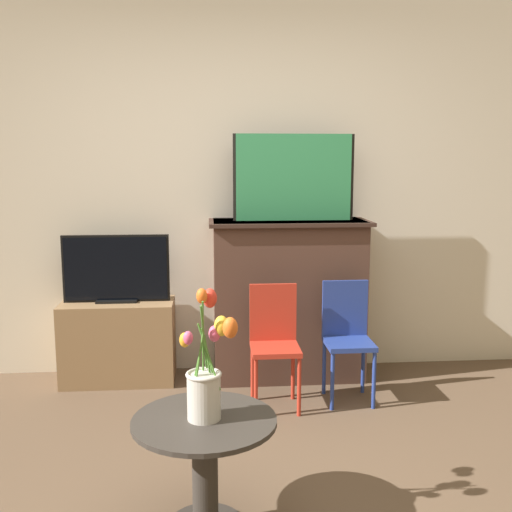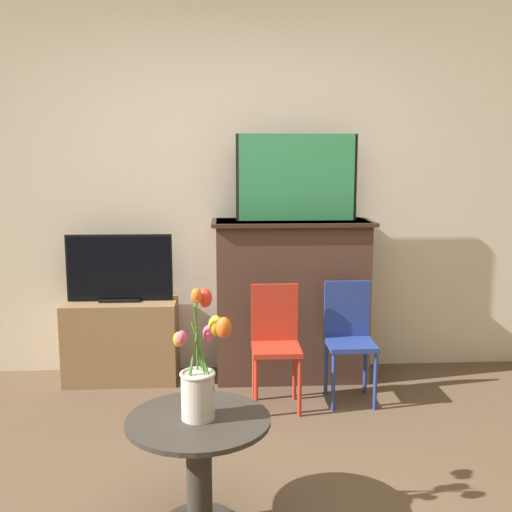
% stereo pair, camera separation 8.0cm
% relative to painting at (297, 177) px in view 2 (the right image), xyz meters
% --- Properties ---
extents(wall_back, '(8.00, 0.06, 2.70)m').
position_rel_painting_xyz_m(wall_back, '(-0.44, 0.23, -0.03)').
color(wall_back, beige).
rests_on(wall_back, ground).
extents(fireplace_mantel, '(1.08, 0.45, 1.09)m').
position_rel_painting_xyz_m(fireplace_mantel, '(-0.03, -0.01, -0.82)').
color(fireplace_mantel, '#4C3328').
rests_on(fireplace_mantel, ground).
extents(painting, '(0.81, 0.03, 0.57)m').
position_rel_painting_xyz_m(painting, '(0.00, 0.00, 0.00)').
color(painting, black).
rests_on(painting, fireplace_mantel).
extents(tv_stand, '(0.75, 0.37, 0.55)m').
position_rel_painting_xyz_m(tv_stand, '(-1.19, -0.01, -1.10)').
color(tv_stand, olive).
rests_on(tv_stand, ground).
extents(tv_monitor, '(0.71, 0.12, 0.45)m').
position_rel_painting_xyz_m(tv_monitor, '(-1.19, -0.00, -0.61)').
color(tv_monitor, black).
rests_on(tv_monitor, tv_stand).
extents(chair_red, '(0.29, 0.29, 0.75)m').
position_rel_painting_xyz_m(chair_red, '(-0.18, -0.50, -0.95)').
color(chair_red, '#B22D1E').
rests_on(chair_red, ground).
extents(chair_blue, '(0.29, 0.29, 0.75)m').
position_rel_painting_xyz_m(chair_blue, '(0.29, -0.43, -0.95)').
color(chair_blue, navy).
rests_on(chair_blue, ground).
extents(side_table, '(0.58, 0.58, 0.48)m').
position_rel_painting_xyz_m(side_table, '(-0.60, -1.74, -1.07)').
color(side_table, '#332D28').
rests_on(side_table, ground).
extents(vase_tulips, '(0.23, 0.24, 0.51)m').
position_rel_painting_xyz_m(vase_tulips, '(-0.59, -1.73, -0.72)').
color(vase_tulips, beige).
rests_on(vase_tulips, side_table).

